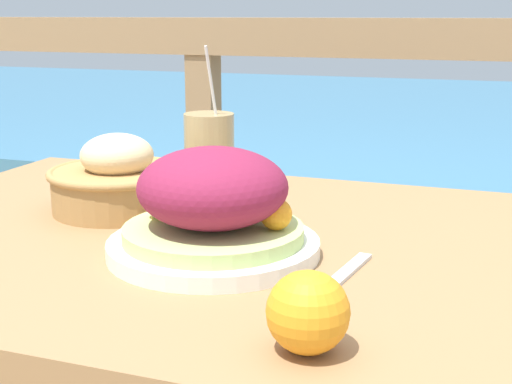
# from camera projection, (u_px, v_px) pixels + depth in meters

# --- Properties ---
(patio_table) EXTENTS (1.25, 0.77, 0.72)m
(patio_table) POSITION_uv_depth(u_px,v_px,m) (272.00, 306.00, 0.98)
(patio_table) COLOR #997047
(patio_table) RESTS_ON ground_plane
(railing_fence) EXTENTS (2.80, 0.08, 1.01)m
(railing_fence) POSITION_uv_depth(u_px,v_px,m) (380.00, 141.00, 1.69)
(railing_fence) COLOR #937551
(railing_fence) RESTS_ON ground_plane
(sea_backdrop) EXTENTS (12.00, 4.00, 0.48)m
(sea_backdrop) POSITION_uv_depth(u_px,v_px,m) (454.00, 153.00, 4.09)
(sea_backdrop) COLOR teal
(sea_backdrop) RESTS_ON ground_plane
(salad_plate) EXTENTS (0.27, 0.27, 0.14)m
(salad_plate) POSITION_uv_depth(u_px,v_px,m) (213.00, 209.00, 0.89)
(salad_plate) COLOR white
(salad_plate) RESTS_ON patio_table
(drink_glass) EXTENTS (0.09, 0.09, 0.25)m
(drink_glass) POSITION_uv_depth(u_px,v_px,m) (209.00, 153.00, 1.21)
(drink_glass) COLOR tan
(drink_glass) RESTS_ON patio_table
(bread_basket) EXTENTS (0.21, 0.21, 0.12)m
(bread_basket) POSITION_uv_depth(u_px,v_px,m) (118.00, 180.00, 1.10)
(bread_basket) COLOR #AD7F47
(bread_basket) RESTS_ON patio_table
(fork) EXTENTS (0.04, 0.18, 0.00)m
(fork) POSITION_uv_depth(u_px,v_px,m) (340.00, 278.00, 0.82)
(fork) COLOR silver
(fork) RESTS_ON patio_table
(orange_near_basket) EXTENTS (0.08, 0.08, 0.08)m
(orange_near_basket) POSITION_uv_depth(u_px,v_px,m) (308.00, 312.00, 0.64)
(orange_near_basket) COLOR orange
(orange_near_basket) RESTS_ON patio_table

